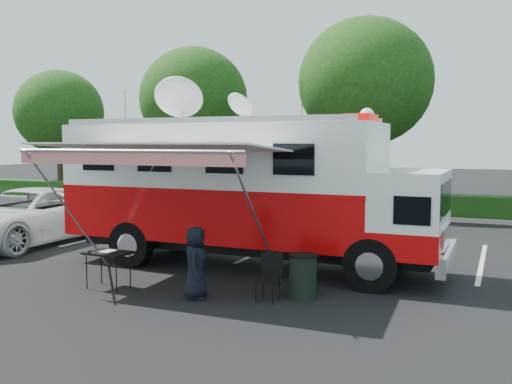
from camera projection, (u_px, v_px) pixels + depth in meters
ground_plane at (248, 267)px, 14.67m from camera, size 120.00×120.00×0.00m
back_border at (390, 102)px, 25.56m from camera, size 60.00×6.14×8.87m
stall_lines at (274, 246)px, 17.61m from camera, size 24.12×5.50×0.01m
command_truck at (245, 189)px, 14.53m from camera, size 9.78×2.69×4.70m
awning at (154, 151)px, 12.24m from camera, size 5.34×2.75×3.22m
white_suv at (28, 244)px, 18.06m from camera, size 2.92×6.29×1.75m
person at (196, 299)px, 11.69m from camera, size 0.71×0.85×1.50m
folding_table at (108, 254)px, 12.47m from camera, size 1.01×0.75×0.82m
folding_chair at (270, 272)px, 11.56m from camera, size 0.55×0.57×0.96m
trash_bin at (303, 276)px, 11.72m from camera, size 0.61×0.61×0.91m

